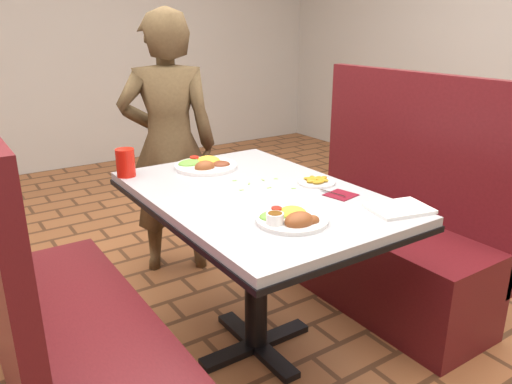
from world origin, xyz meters
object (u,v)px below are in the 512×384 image
Objects in this scene: diner_person at (169,146)px; far_dinner_plate at (205,162)px; plantain_plate at (316,181)px; dining_table at (256,214)px; near_dinner_plate at (291,215)px; booth_bench_left at (67,347)px; booth_bench_right at (384,241)px; red_tumbler at (126,163)px.

diner_person is 0.53m from far_dinner_plate.
diner_person is 9.31× the size of plantain_plate.
near_dinner_plate is (-0.08, -0.34, 0.12)m from dining_table.
far_dinner_plate is (0.80, 0.43, 0.45)m from booth_bench_left.
booth_bench_left is at bearing 177.29° from plantain_plate.
booth_bench_right is 4.09× the size of far_dinner_plate.
near_dinner_plate is at bearing -159.03° from booth_bench_right.
far_dinner_plate is at bearing 84.28° from near_dinner_plate.
booth_bench_left is 0.81× the size of diner_person.
diner_person reaches higher than booth_bench_left.
dining_table is 1.01× the size of booth_bench_right.
diner_person is 1.03m from plantain_plate.
red_tumbler is at bearing 138.86° from plantain_plate.
dining_table is 0.64m from red_tumbler.
diner_person is 5.05× the size of far_dinner_plate.
booth_bench_right reaches higher than dining_table.
far_dinner_plate is 0.37m from red_tumbler.
booth_bench_left is 1.01m from far_dinner_plate.
dining_table is 4.81× the size of near_dinner_plate.
dining_table is at bearing -54.55° from red_tumbler.
booth_bench_right is at bearing -23.58° from red_tumbler.
booth_bench_left reaches higher than plantain_plate.
near_dinner_plate is 0.89m from red_tumbler.
booth_bench_left is at bearing 72.63° from diner_person.
far_dinner_plate reaches higher than plantain_plate.
diner_person is at bearing 84.32° from near_dinner_plate.
near_dinner_plate is at bearing -71.53° from red_tumbler.
dining_table is 4.13× the size of far_dinner_plate.
booth_bench_right is at bearing 152.57° from diner_person.
near_dinner_plate is at bearing -103.21° from dining_table.
red_tumbler is at bearing 125.45° from dining_table.
booth_bench_right is 7.55× the size of plantain_plate.
far_dinner_plate is at bearing 108.72° from diner_person.
booth_bench_right is 1.28m from diner_person.
booth_bench_left is 4.09× the size of far_dinner_plate.
booth_bench_left is 0.83m from red_tumbler.
near_dinner_plate is at bearing -141.27° from plantain_plate.
diner_person is (-0.75, 0.95, 0.41)m from booth_bench_right.
booth_bench_left reaches higher than near_dinner_plate.
booth_bench_right is at bearing 0.00° from dining_table.
near_dinner_plate is 0.86× the size of far_dinner_plate.
booth_bench_left is at bearing 180.00° from dining_table.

